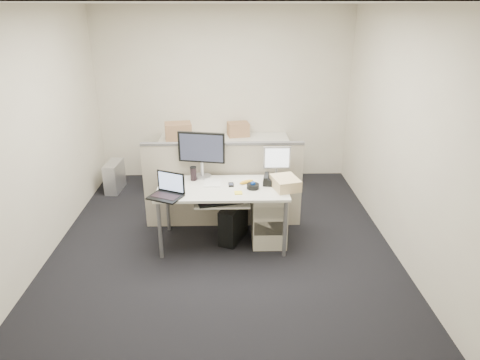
{
  "coord_description": "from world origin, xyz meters",
  "views": [
    {
      "loc": [
        0.09,
        -4.54,
        2.68
      ],
      "look_at": [
        0.21,
        0.15,
        0.75
      ],
      "focal_mm": 32.0,
      "sensor_mm": 36.0,
      "label": 1
    }
  ],
  "objects_px": {
    "monitor_main": "(202,155)",
    "laptop": "(165,187)",
    "desk": "(223,192)",
    "desk_phone": "(274,181)"
  },
  "relations": [
    {
      "from": "laptop",
      "to": "desk_phone",
      "type": "distance_m",
      "value": 1.28
    },
    {
      "from": "desk",
      "to": "laptop",
      "type": "relative_size",
      "value": 4.35
    },
    {
      "from": "desk",
      "to": "laptop",
      "type": "distance_m",
      "value": 0.71
    },
    {
      "from": "desk",
      "to": "desk_phone",
      "type": "distance_m",
      "value": 0.61
    },
    {
      "from": "monitor_main",
      "to": "laptop",
      "type": "distance_m",
      "value": 0.72
    },
    {
      "from": "laptop",
      "to": "desk_phone",
      "type": "xyz_separation_m",
      "value": [
        1.22,
        0.36,
        -0.09
      ]
    },
    {
      "from": "laptop",
      "to": "monitor_main",
      "type": "bearing_deg",
      "value": 83.44
    },
    {
      "from": "desk",
      "to": "desk_phone",
      "type": "height_order",
      "value": "desk_phone"
    },
    {
      "from": "laptop",
      "to": "desk_phone",
      "type": "bearing_deg",
      "value": 41.54
    },
    {
      "from": "desk",
      "to": "monitor_main",
      "type": "distance_m",
      "value": 0.54
    }
  ]
}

